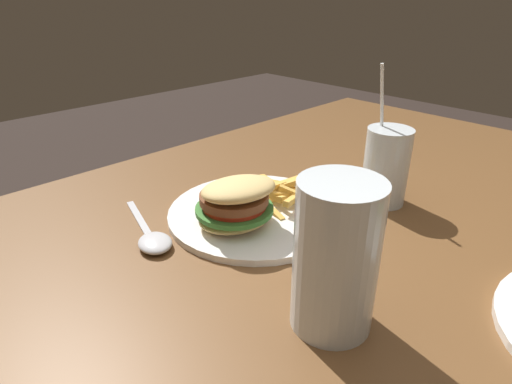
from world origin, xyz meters
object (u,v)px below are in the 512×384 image
juice_glass (386,169)px  spoon (154,241)px  meal_plate_near (248,207)px  beer_glass (335,262)px

juice_glass → spoon: 0.37m
meal_plate_near → spoon: (0.14, -0.04, -0.02)m
meal_plate_near → juice_glass: 0.23m
beer_glass → juice_glass: 0.31m
beer_glass → juice_glass: bearing=-159.0°
beer_glass → juice_glass: size_ratio=0.74×
meal_plate_near → beer_glass: 0.23m
meal_plate_near → spoon: size_ratio=1.51×
beer_glass → spoon: (0.05, -0.26, -0.07)m
beer_glass → spoon: beer_glass is taller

